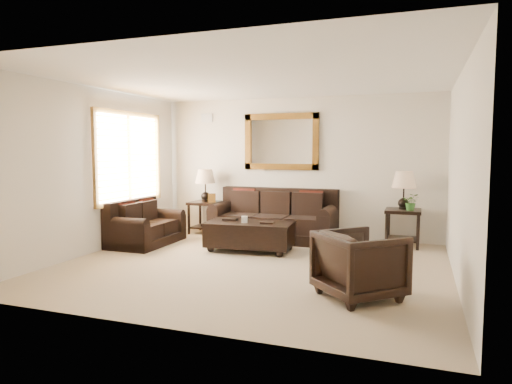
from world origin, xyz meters
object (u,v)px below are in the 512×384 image
at_px(loveseat, 144,228).
at_px(end_table_right, 404,198).
at_px(armchair, 360,261).
at_px(coffee_table, 250,233).
at_px(sofa, 274,221).
at_px(end_table_left, 205,192).

xyz_separation_m(loveseat, end_table_right, (4.39, 1.36, 0.57)).
height_order(end_table_right, armchair, end_table_right).
bearing_deg(loveseat, coffee_table, -86.62).
relative_size(sofa, coffee_table, 1.55).
xyz_separation_m(sofa, end_table_left, (-1.50, 0.12, 0.50)).
distance_m(end_table_right, armchair, 3.17).
bearing_deg(armchair, end_table_left, 4.85).
relative_size(end_table_left, coffee_table, 0.87).
relative_size(end_table_left, armchair, 1.54).
distance_m(loveseat, armchair, 4.40).
relative_size(end_table_right, coffee_table, 0.88).
height_order(sofa, armchair, sofa).
distance_m(end_table_right, coffee_table, 2.76).
bearing_deg(armchair, end_table_right, -49.72).
height_order(sofa, end_table_left, end_table_left).
xyz_separation_m(loveseat, end_table_left, (0.57, 1.36, 0.55)).
bearing_deg(end_table_right, armchair, -96.64).
distance_m(end_table_left, armchair, 4.68).
distance_m(sofa, end_table_left, 1.59).
height_order(end_table_left, coffee_table, end_table_left).
bearing_deg(loveseat, end_table_right, -72.77).
bearing_deg(end_table_right, coffee_table, -152.59).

